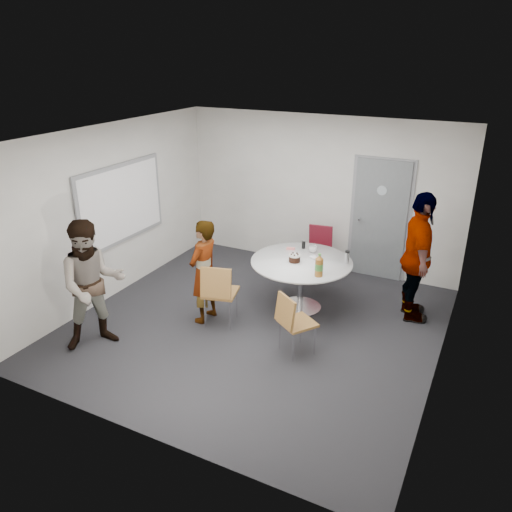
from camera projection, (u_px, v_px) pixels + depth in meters
The scene contains 15 objects.
floor at pixel (255, 325), 7.23m from camera, with size 5.00×5.00×0.00m, color #252429.
ceiling at pixel (255, 136), 6.18m from camera, with size 5.00×5.00×0.00m, color silver.
wall_back at pixel (319, 193), 8.77m from camera, with size 5.00×5.00×0.00m, color beige.
wall_left at pixel (112, 212), 7.74m from camera, with size 5.00×5.00×0.00m, color beige.
wall_right at pixel (451, 273), 5.67m from camera, with size 5.00×5.00×0.00m, color beige.
wall_front at pixel (135, 323), 4.65m from camera, with size 5.00×5.00×0.00m, color beige.
door at pixel (380, 220), 8.42m from camera, with size 1.02×0.17×2.12m.
whiteboard at pixel (122, 203), 7.85m from camera, with size 0.04×1.90×1.25m.
table at pixel (303, 268), 7.44m from camera, with size 1.51×1.51×1.13m.
chair_near_left at pixel (219, 289), 7.00m from camera, with size 0.56×0.59×0.96m.
chair_near_right at pixel (292, 319), 6.37m from camera, with size 0.58×0.59×0.86m.
chair_far at pixel (319, 246), 8.61m from camera, with size 0.48×0.51×0.90m.
person_main at pixel (204, 272), 7.10m from camera, with size 0.56×0.37×1.54m, color #A5C6EA.
person_left at pixel (93, 285), 6.45m from camera, with size 0.86×0.67×1.76m, color white.
person_right at pixel (417, 258), 7.08m from camera, with size 1.13×0.47×1.92m, color black.
Camera 1 is at (2.83, -5.60, 3.73)m, focal length 35.00 mm.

